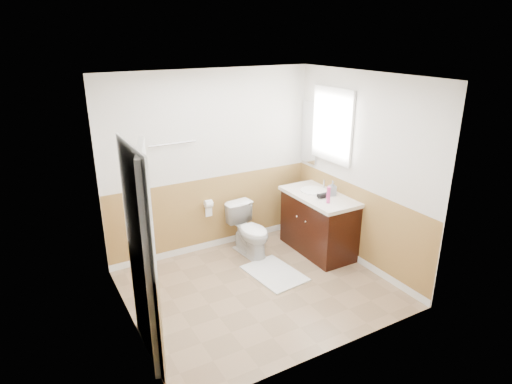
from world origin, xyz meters
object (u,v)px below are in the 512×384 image
soap_dispenser (332,188)px  lotion_bottle (328,195)px  toilet (250,230)px  bath_mat (274,273)px  vanity_cabinet (318,225)px

soap_dispenser → lotion_bottle: bearing=-138.6°
toilet → bath_mat: bearing=-96.2°
bath_mat → lotion_bottle: 1.23m
toilet → bath_mat: (0.00, -0.65, -0.34)m
vanity_cabinet → soap_dispenser: 0.57m
vanity_cabinet → soap_dispenser: (0.12, -0.10, 0.55)m
bath_mat → soap_dispenser: (1.00, 0.15, 0.94)m
bath_mat → lotion_bottle: bearing=-3.1°
bath_mat → vanity_cabinet: 0.99m
toilet → bath_mat: toilet is taller
bath_mat → vanity_cabinet: bearing=16.2°
toilet → lotion_bottle: (0.78, -0.69, 0.61)m
toilet → soap_dispenser: bearing=-32.8°
lotion_bottle → bath_mat: bearing=176.9°
lotion_bottle → vanity_cabinet: bearing=71.4°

